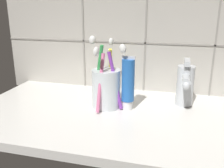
% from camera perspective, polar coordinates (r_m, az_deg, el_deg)
% --- Properties ---
extents(sink_counter, '(0.78, 0.39, 0.02)m').
position_cam_1_polar(sink_counter, '(0.63, 2.97, -7.61)').
color(sink_counter, silver).
rests_on(sink_counter, ground).
extents(tile_wall_backsplash, '(0.88, 0.02, 0.44)m').
position_cam_1_polar(tile_wall_backsplash, '(0.76, 6.35, 13.38)').
color(tile_wall_backsplash, '#B7B2A8').
rests_on(tile_wall_backsplash, ground).
extents(toothbrush_cup, '(0.10, 0.15, 0.19)m').
position_cam_1_polar(toothbrush_cup, '(0.64, -1.32, -0.57)').
color(toothbrush_cup, silver).
rests_on(toothbrush_cup, sink_counter).
extents(toothpaste_tube, '(0.03, 0.03, 0.14)m').
position_cam_1_polar(toothpaste_tube, '(0.63, 4.02, 0.09)').
color(toothpaste_tube, white).
rests_on(toothpaste_tube, sink_counter).
extents(sink_faucet, '(0.04, 0.11, 0.12)m').
position_cam_1_polar(sink_faucet, '(0.68, 16.40, -0.01)').
color(sink_faucet, silver).
rests_on(sink_faucet, sink_counter).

